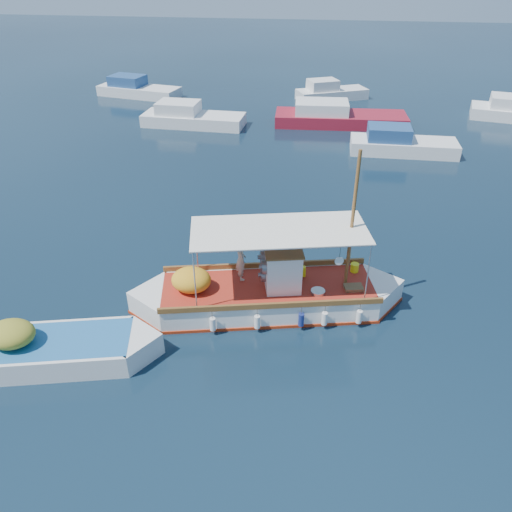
# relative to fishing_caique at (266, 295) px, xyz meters

# --- Properties ---
(ground) EXTENTS (160.00, 160.00, 0.00)m
(ground) POSITION_rel_fishing_caique_xyz_m (0.77, 0.49, -0.51)
(ground) COLOR black
(ground) RESTS_ON ground
(fishing_caique) EXTENTS (9.30, 3.98, 5.80)m
(fishing_caique) POSITION_rel_fishing_caique_xyz_m (0.00, 0.00, 0.00)
(fishing_caique) COLOR white
(fishing_caique) RESTS_ON ground
(dinghy) EXTENTS (6.75, 3.05, 1.69)m
(dinghy) POSITION_rel_fishing_caique_xyz_m (-6.25, -3.57, -0.15)
(dinghy) COLOR white
(dinghy) RESTS_ON ground
(bg_boat_nw) EXTENTS (7.10, 2.72, 1.80)m
(bg_boat_nw) POSITION_rel_fishing_caique_xyz_m (-7.72, 19.80, -0.01)
(bg_boat_nw) COLOR silver
(bg_boat_nw) RESTS_ON ground
(bg_boat_n) EXTENTS (9.16, 3.25, 1.80)m
(bg_boat_n) POSITION_rel_fishing_caique_xyz_m (2.34, 21.36, -0.01)
(bg_boat_n) COLOR maroon
(bg_boat_n) RESTS_ON ground
(bg_boat_ne) EXTENTS (6.29, 2.23, 1.80)m
(bg_boat_ne) POSITION_rel_fishing_caique_xyz_m (6.17, 16.24, -0.01)
(bg_boat_ne) COLOR silver
(bg_boat_ne) RESTS_ON ground
(bg_boat_far_w) EXTENTS (7.16, 3.66, 1.80)m
(bg_boat_far_w) POSITION_rel_fishing_caique_xyz_m (-14.14, 27.05, -0.01)
(bg_boat_far_w) COLOR silver
(bg_boat_far_w) RESTS_ON ground
(bg_boat_far_n) EXTENTS (5.99, 4.17, 1.80)m
(bg_boat_far_n) POSITION_rel_fishing_caique_xyz_m (1.81, 28.17, -0.01)
(bg_boat_far_n) COLOR silver
(bg_boat_far_n) RESTS_ON ground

